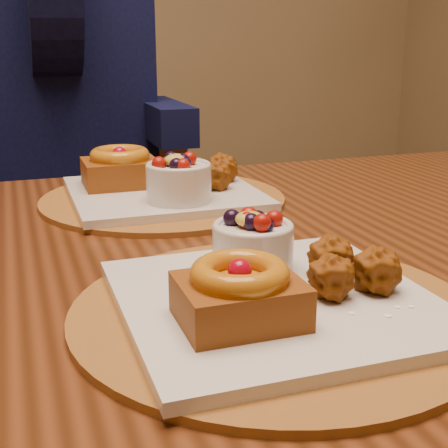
% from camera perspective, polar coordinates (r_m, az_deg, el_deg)
% --- Properties ---
extents(dining_table, '(1.60, 0.90, 0.76)m').
position_cam_1_polar(dining_table, '(0.81, -1.72, -7.00)').
color(dining_table, '#37190A').
rests_on(dining_table, ground).
extents(place_setting_near, '(0.38, 0.38, 0.08)m').
position_cam_1_polar(place_setting_near, '(0.58, 4.34, -6.16)').
color(place_setting_near, brown).
rests_on(place_setting_near, dining_table).
extents(place_setting_far, '(0.38, 0.38, 0.09)m').
position_cam_1_polar(place_setting_far, '(0.97, -5.72, 3.51)').
color(place_setting_far, brown).
rests_on(place_setting_far, dining_table).
extents(chair_far, '(0.47, 0.47, 0.81)m').
position_cam_1_polar(chair_far, '(1.83, -9.23, -1.14)').
color(chair_far, black).
rests_on(chair_far, ground).
extents(diner, '(0.54, 0.52, 0.89)m').
position_cam_1_polar(diner, '(1.54, -15.37, 14.18)').
color(diner, black).
rests_on(diner, ground).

